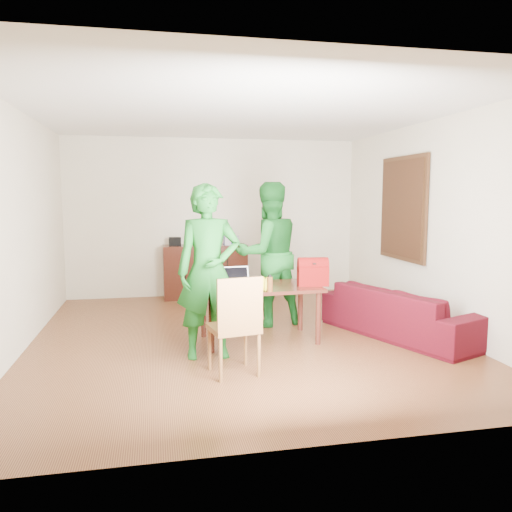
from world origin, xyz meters
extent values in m
cube|color=#411F10|center=(0.00, 0.00, -0.05)|extent=(5.00, 5.50, 0.10)
cube|color=white|center=(0.00, 0.00, 2.75)|extent=(5.00, 5.50, 0.10)
cube|color=beige|center=(0.00, 2.80, 1.35)|extent=(5.00, 0.10, 2.70)
cube|color=beige|center=(0.00, -2.80, 1.35)|extent=(5.00, 0.10, 2.70)
cube|color=beige|center=(-2.55, 0.00, 1.35)|extent=(0.10, 5.50, 2.70)
cube|color=beige|center=(2.55, 0.00, 1.35)|extent=(0.10, 5.50, 2.70)
cube|color=#3F2614|center=(2.46, 0.70, 1.55)|extent=(0.04, 1.28, 1.48)
cube|color=#4C3116|center=(2.43, 0.70, 1.55)|extent=(0.01, 1.18, 1.36)
cube|color=black|center=(-0.20, 2.51, 0.45)|extent=(1.40, 0.45, 0.90)
cube|color=black|center=(-0.70, 2.51, 0.97)|extent=(0.20, 0.14, 0.14)
cube|color=#A1A1AB|center=(0.25, 2.51, 0.97)|extent=(0.24, 0.22, 0.14)
ellipsoid|color=#1A25A9|center=(0.25, 2.51, 1.08)|extent=(0.14, 0.14, 0.07)
cube|color=black|center=(0.18, -0.17, 0.64)|extent=(1.45, 0.86, 0.04)
cylinder|color=black|center=(-0.43, -0.51, 0.31)|extent=(0.06, 0.06, 0.62)
cylinder|color=black|center=(0.82, -0.46, 0.31)|extent=(0.06, 0.06, 0.62)
cylinder|color=black|center=(-0.46, 0.12, 0.31)|extent=(0.06, 0.06, 0.62)
cylinder|color=black|center=(0.79, 0.18, 0.31)|extent=(0.06, 0.06, 0.62)
cube|color=brown|center=(-0.30, -1.21, 0.46)|extent=(0.51, 0.50, 0.05)
cube|color=brown|center=(-0.26, -1.40, 0.73)|extent=(0.44, 0.11, 0.51)
imported|color=#145D1B|center=(-0.47, -0.64, 0.93)|extent=(0.69, 0.46, 1.87)
imported|color=#155F1D|center=(0.46, 0.57, 0.96)|extent=(1.05, 0.89, 1.91)
cube|color=white|center=(-0.08, -0.17, 0.67)|extent=(0.33, 0.24, 0.02)
cube|color=black|center=(-0.08, -0.17, 0.79)|extent=(0.33, 0.09, 0.20)
cylinder|color=brown|center=(0.22, -0.53, 0.76)|extent=(0.06, 0.06, 0.19)
cube|color=maroon|center=(0.82, -0.24, 0.80)|extent=(0.38, 0.26, 0.26)
imported|color=#3D0708|center=(1.95, -0.32, 0.30)|extent=(1.52, 2.23, 0.61)
camera|label=1|loc=(-1.02, -5.89, 1.74)|focal=35.00mm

